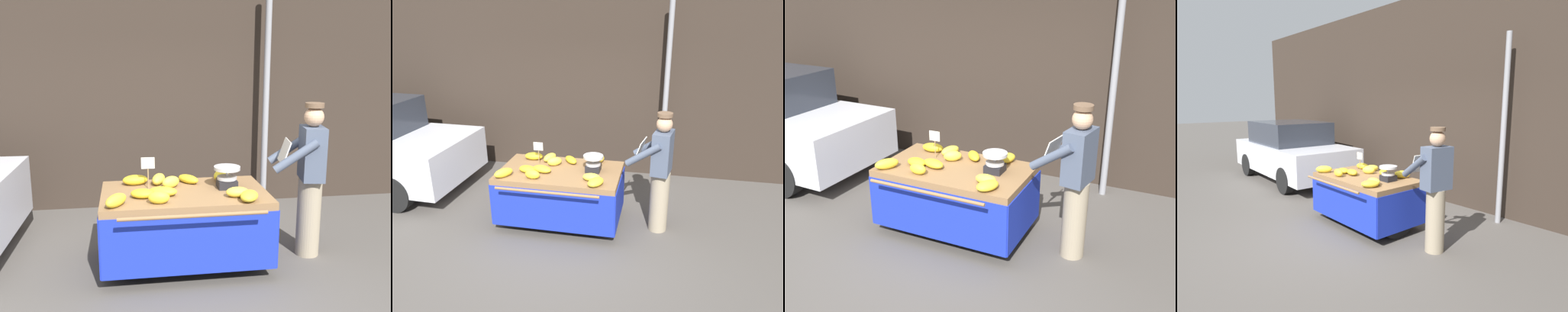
% 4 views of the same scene
% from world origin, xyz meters
% --- Properties ---
extents(ground_plane, '(60.00, 60.00, 0.00)m').
position_xyz_m(ground_plane, '(0.00, 0.00, 0.00)').
color(ground_plane, '#514C47').
extents(back_wall, '(16.00, 0.24, 4.21)m').
position_xyz_m(back_wall, '(0.00, 2.68, 2.10)').
color(back_wall, '#332821').
rests_on(back_wall, ground).
extents(street_pole, '(0.09, 0.09, 3.13)m').
position_xyz_m(street_pole, '(1.36, 2.28, 1.56)').
color(street_pole, gray).
rests_on(street_pole, ground).
extents(banana_cart, '(1.73, 1.22, 0.82)m').
position_xyz_m(banana_cart, '(-0.03, 0.51, 0.60)').
color(banana_cart, olive).
rests_on(banana_cart, ground).
extents(weighing_scale, '(0.28, 0.28, 0.24)m').
position_xyz_m(weighing_scale, '(0.43, 0.58, 0.94)').
color(weighing_scale, black).
rests_on(weighing_scale, banana_cart).
extents(price_sign, '(0.14, 0.01, 0.34)m').
position_xyz_m(price_sign, '(-0.40, 0.67, 1.07)').
color(price_sign, '#997A51').
rests_on(price_sign, banana_cart).
extents(banana_bunch_0, '(0.25, 0.22, 0.13)m').
position_xyz_m(banana_bunch_0, '(-0.16, 0.67, 0.89)').
color(banana_bunch_0, yellow).
rests_on(banana_bunch_0, banana_cart).
extents(banana_bunch_1, '(0.22, 0.14, 0.12)m').
position_xyz_m(banana_bunch_1, '(-0.32, 0.16, 0.88)').
color(banana_bunch_1, yellow).
rests_on(banana_bunch_1, banana_cart).
extents(banana_bunch_2, '(0.32, 0.24, 0.09)m').
position_xyz_m(banana_bunch_2, '(-0.26, 0.40, 0.87)').
color(banana_bunch_2, gold).
rests_on(banana_bunch_2, banana_cart).
extents(banana_bunch_3, '(0.26, 0.30, 0.12)m').
position_xyz_m(banana_bunch_3, '(-0.73, 0.14, 0.88)').
color(banana_bunch_3, yellow).
rests_on(banana_bunch_3, banana_cart).
extents(banana_bunch_4, '(0.27, 0.29, 0.09)m').
position_xyz_m(banana_bunch_4, '(0.05, 0.82, 0.87)').
color(banana_bunch_4, gold).
rests_on(banana_bunch_4, banana_cart).
extents(banana_bunch_5, '(0.29, 0.18, 0.11)m').
position_xyz_m(banana_bunch_5, '(-0.53, 0.84, 0.88)').
color(banana_bunch_5, gold).
rests_on(banana_bunch_5, banana_cart).
extents(banana_bunch_6, '(0.27, 0.31, 0.10)m').
position_xyz_m(banana_bunch_6, '(0.55, 0.11, 0.87)').
color(banana_bunch_6, yellow).
rests_on(banana_bunch_6, banana_cart).
extents(banana_bunch_7, '(0.20, 0.29, 0.11)m').
position_xyz_m(banana_bunch_7, '(-0.28, 0.83, 0.88)').
color(banana_bunch_7, yellow).
rests_on(banana_bunch_7, banana_cart).
extents(banana_bunch_8, '(0.27, 0.21, 0.09)m').
position_xyz_m(banana_bunch_8, '(-0.47, 0.36, 0.87)').
color(banana_bunch_8, gold).
rests_on(banana_bunch_8, banana_cart).
extents(banana_bunch_9, '(0.23, 0.15, 0.10)m').
position_xyz_m(banana_bunch_9, '(0.47, 0.25, 0.87)').
color(banana_bunch_9, yellow).
rests_on(banana_bunch_9, banana_cart).
extents(banana_bunch_10, '(0.27, 0.31, 0.12)m').
position_xyz_m(banana_bunch_10, '(0.43, 0.88, 0.88)').
color(banana_bunch_10, yellow).
rests_on(banana_bunch_10, banana_cart).
extents(vendor_person, '(0.64, 0.59, 1.71)m').
position_xyz_m(vendor_person, '(1.35, 0.59, 0.87)').
color(vendor_person, gray).
rests_on(vendor_person, ground).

